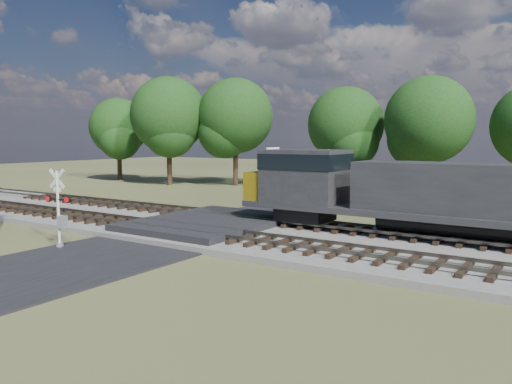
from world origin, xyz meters
The scene contains 10 objects.
ground centered at (0.00, 0.00, 0.00)m, with size 160.00×160.00×0.00m, color #3C4525.
ballast_bed centered at (10.00, 0.50, 0.15)m, with size 140.00×10.00×0.30m, color gray.
road centered at (0.00, 0.00, 0.04)m, with size 7.00×60.00×0.08m, color black.
crossing_panel centered at (0.00, 0.50, 0.32)m, with size 7.00×9.00×0.62m, color #262628.
track_near centered at (3.12, -2.00, 0.41)m, with size 140.00×2.60×0.33m.
track_far centered at (3.12, 3.00, 0.41)m, with size 140.00×2.60×0.33m.
crossing_signal_near centered at (-2.89, -7.10, 1.57)m, with size 1.51×0.37×3.76m.
crossing_signal_far centered at (3.50, 7.26, 1.87)m, with size 1.79×0.49×4.49m.
equipment_shed centered at (9.70, 10.97, 1.40)m, with size 4.39×4.39×2.76m.
treeline centered at (4.54, 21.54, 6.93)m, with size 81.85×11.87×11.80m.
Camera 1 is at (17.39, -21.29, 5.17)m, focal length 35.00 mm.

